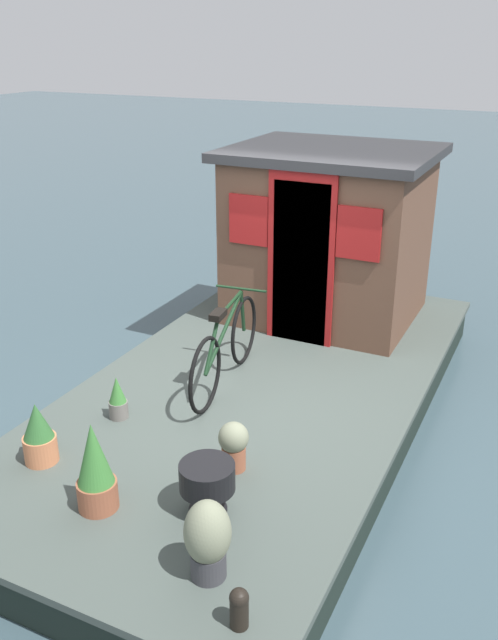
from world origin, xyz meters
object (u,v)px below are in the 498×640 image
at_px(potted_plant_succulent, 234,444).
at_px(charcoal_grill, 207,479).
at_px(bicycle, 226,347).
at_px(mooring_bollard, 239,607).
at_px(potted_plant_basil, 208,539).
at_px(potted_plant_geranium, 95,469).
at_px(potted_plant_thyme, 39,434).
at_px(houseboat_cabin, 329,234).
at_px(potted_plant_mint, 118,398).

height_order(potted_plant_succulent, charcoal_grill, potted_plant_succulent).
xyz_separation_m(bicycle, mooring_bollard, (-2.46, -1.37, -0.24)).
bearing_deg(bicycle, potted_plant_basil, -154.90).
height_order(potted_plant_geranium, potted_plant_thyme, potted_plant_geranium).
relative_size(houseboat_cabin, potted_plant_mint, 5.63).
relative_size(potted_plant_succulent, potted_plant_basil, 0.73).
distance_m(potted_plant_basil, potted_plant_mint, 2.03).
height_order(potted_plant_succulent, potted_plant_thyme, potted_plant_thyme).
distance_m(bicycle, potted_plant_geranium, 1.97).
bearing_deg(bicycle, charcoal_grill, -156.34).
relative_size(houseboat_cabin, charcoal_grill, 5.66).
height_order(bicycle, potted_plant_thyme, bicycle).
bearing_deg(potted_plant_basil, potted_plant_mint, 51.22).
bearing_deg(potted_plant_basil, potted_plant_geranium, 77.05).
relative_size(houseboat_cabin, mooring_bollard, 8.41).
bearing_deg(houseboat_cabin, potted_plant_succulent, -172.38).
xyz_separation_m(potted_plant_geranium, potted_plant_mint, (1.04, 0.58, -0.14)).
distance_m(potted_plant_basil, potted_plant_thyme, 1.80).
height_order(houseboat_cabin, bicycle, houseboat_cabin).
relative_size(bicycle, mooring_bollard, 6.48).
distance_m(potted_plant_thyme, charcoal_grill, 1.43).
xyz_separation_m(potted_plant_geranium, potted_plant_thyme, (0.26, 0.73, -0.08)).
relative_size(potted_plant_geranium, potted_plant_thyme, 1.34).
height_order(potted_plant_basil, potted_plant_geranium, potted_plant_geranium).
distance_m(potted_plant_geranium, charcoal_grill, 0.76).
bearing_deg(potted_plant_succulent, potted_plant_thyme, 112.12).
bearing_deg(potted_plant_mint, potted_plant_basil, -128.78).
bearing_deg(potted_plant_thyme, houseboat_cabin, -14.15).
bearing_deg(bicycle, potted_plant_succulent, -149.99).
bearing_deg(bicycle, potted_plant_mint, 149.50).
relative_size(bicycle, potted_plant_succulent, 4.27).
relative_size(potted_plant_succulent, mooring_bollard, 1.52).
distance_m(potted_plant_geranium, potted_plant_thyme, 0.78).
xyz_separation_m(houseboat_cabin, potted_plant_mint, (-2.96, 0.79, -0.78)).
bearing_deg(potted_plant_succulent, potted_plant_mint, 79.44).
xyz_separation_m(houseboat_cabin, potted_plant_thyme, (-3.74, 0.94, -0.73)).
height_order(potted_plant_geranium, charcoal_grill, potted_plant_geranium).
xyz_separation_m(potted_plant_mint, potted_plant_thyme, (-0.78, 0.15, 0.05)).
distance_m(houseboat_cabin, potted_plant_geranium, 4.05).
bearing_deg(potted_plant_basil, houseboat_cabin, 10.55).
bearing_deg(potted_plant_basil, mooring_bollard, -127.50).
bearing_deg(houseboat_cabin, potted_plant_geranium, 177.00).
relative_size(potted_plant_mint, charcoal_grill, 1.01).
bearing_deg(mooring_bollard, potted_plant_thyme, 70.22).
bearing_deg(charcoal_grill, potted_plant_basil, -150.55).
distance_m(potted_plant_geranium, potted_plant_mint, 1.20).
xyz_separation_m(potted_plant_succulent, potted_plant_mint, (0.23, 1.22, -0.03)).
distance_m(potted_plant_mint, potted_plant_thyme, 0.80).
xyz_separation_m(potted_plant_geranium, mooring_bollard, (-0.49, -1.33, -0.18)).
height_order(potted_plant_thyme, charcoal_grill, potted_plant_thyme).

